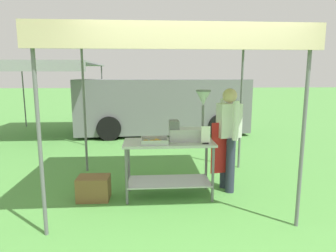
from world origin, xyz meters
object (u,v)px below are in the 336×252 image
(donut_cart, at_px, (169,157))
(donut_fryer, at_px, (190,125))
(van_grey, at_px, (161,105))
(menu_sign, at_px, (206,136))
(neighbour_tent, at_px, (46,65))
(stall_canopy, at_px, (168,42))
(vendor, at_px, (228,134))
(supply_crate, at_px, (94,188))
(donut_tray, at_px, (154,142))

(donut_cart, xyz_separation_m, donut_fryer, (0.32, 0.07, 0.47))
(van_grey, bearing_deg, menu_sign, -85.75)
(van_grey, relative_size, neighbour_tent, 1.61)
(stall_canopy, distance_m, donut_fryer, 1.24)
(donut_cart, relative_size, vendor, 0.82)
(vendor, bearing_deg, supply_crate, -173.29)
(donut_fryer, height_order, van_grey, van_grey)
(supply_crate, bearing_deg, donut_tray, -2.71)
(donut_cart, distance_m, neighbour_tent, 6.09)
(donut_tray, bearing_deg, donut_fryer, 16.46)
(stall_canopy, bearing_deg, neighbour_tent, 124.57)
(donut_tray, bearing_deg, menu_sign, -7.04)
(donut_cart, height_order, vendor, vendor)
(donut_fryer, bearing_deg, donut_tray, -163.54)
(donut_cart, height_order, donut_tray, donut_tray)
(donut_tray, xyz_separation_m, van_grey, (0.34, 5.13, 0.01))
(donut_tray, xyz_separation_m, neighbour_tent, (-3.08, 4.99, 1.25))
(donut_cart, height_order, van_grey, van_grey)
(stall_canopy, bearing_deg, donut_tray, -139.39)
(menu_sign, height_order, neighbour_tent, neighbour_tent)
(donut_tray, distance_m, donut_fryer, 0.61)
(van_grey, distance_m, neighbour_tent, 3.65)
(menu_sign, height_order, van_grey, van_grey)
(donut_tray, bearing_deg, neighbour_tent, 121.73)
(donut_cart, relative_size, donut_fryer, 1.77)
(menu_sign, bearing_deg, supply_crate, 175.33)
(donut_cart, height_order, donut_fryer, donut_fryer)
(van_grey, bearing_deg, vendor, -80.46)
(stall_canopy, xyz_separation_m, donut_fryer, (0.32, -0.03, -1.19))
(donut_tray, relative_size, supply_crate, 0.82)
(stall_canopy, relative_size, neighbour_tent, 0.97)
(donut_cart, bearing_deg, menu_sign, -19.75)
(donut_fryer, xyz_separation_m, vendor, (0.61, 0.12, -0.17))
(menu_sign, relative_size, vendor, 0.16)
(donut_tray, relative_size, menu_sign, 1.52)
(supply_crate, bearing_deg, donut_fryer, 4.75)
(donut_cart, bearing_deg, donut_tray, -157.37)
(donut_fryer, bearing_deg, donut_cart, -168.01)
(donut_tray, relative_size, vendor, 0.24)
(van_grey, bearing_deg, neighbour_tent, -177.61)
(donut_tray, relative_size, van_grey, 0.07)
(donut_cart, relative_size, neighbour_tent, 0.40)
(donut_cart, xyz_separation_m, neighbour_tent, (-3.31, 4.89, 1.51))
(menu_sign, distance_m, neighbour_tent, 6.45)
(stall_canopy, height_order, donut_tray, stall_canopy)
(donut_fryer, xyz_separation_m, neighbour_tent, (-3.63, 4.82, 1.04))
(stall_canopy, xyz_separation_m, neighbour_tent, (-3.31, 4.80, -0.15))
(donut_cart, bearing_deg, donut_fryer, 11.99)
(supply_crate, height_order, neighbour_tent, neighbour_tent)
(stall_canopy, relative_size, donut_fryer, 4.23)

